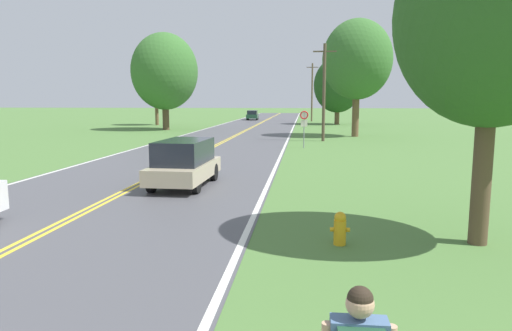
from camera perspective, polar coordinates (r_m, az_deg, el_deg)
name	(u,v)px	position (r m, az deg, el deg)	size (l,w,h in m)	color
fire_hydrant	(340,228)	(10.36, 10.45, -7.69)	(0.44, 0.28, 0.75)	gold
traffic_sign	(304,120)	(30.84, 6.04, 5.69)	(0.60, 0.10, 2.52)	gray
utility_pole_midground	(324,91)	(36.40, 8.50, 9.19)	(1.80, 0.24, 7.54)	brown
utility_pole_far	(312,92)	(71.29, 7.02, 9.16)	(1.80, 0.24, 8.81)	brown
tree_left_verge	(493,17)	(11.19, 27.52, 16.15)	(4.07, 4.07, 7.28)	brown
tree_behind_sign	(165,72)	(51.09, -11.36, 11.44)	(7.14, 7.14, 10.40)	brown
tree_mid_treeline	(338,85)	(62.54, 10.18, 9.87)	(6.35, 6.35, 8.89)	brown
tree_right_cluster	(357,60)	(41.79, 12.54, 12.78)	(6.07, 6.07, 10.23)	brown
tree_far_back	(156,84)	(61.23, -12.40, 9.88)	(4.42, 4.42, 7.83)	brown
car_champagne_van_approaching	(184,162)	(17.17, -8.93, 0.44)	(1.95, 4.31, 1.74)	black
car_dark_green_suv_mid_near	(252,115)	(76.00, -0.44, 6.35)	(1.97, 4.48, 1.57)	black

